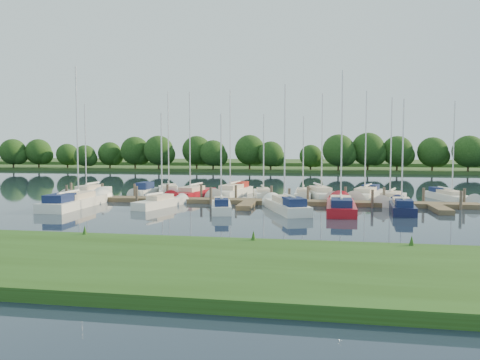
% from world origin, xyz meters
% --- Properties ---
extents(ground, '(260.00, 260.00, 0.00)m').
position_xyz_m(ground, '(0.00, 0.00, 0.00)').
color(ground, '#1A2534').
rests_on(ground, ground).
extents(near_bank, '(90.00, 10.00, 0.50)m').
position_xyz_m(near_bank, '(0.00, -16.00, 0.25)').
color(near_bank, '#214212').
rests_on(near_bank, ground).
extents(dock, '(40.00, 6.00, 0.40)m').
position_xyz_m(dock, '(0.00, 7.31, 0.20)').
color(dock, brown).
rests_on(dock, ground).
extents(mooring_pilings, '(38.24, 2.84, 2.00)m').
position_xyz_m(mooring_pilings, '(0.00, 8.43, 0.60)').
color(mooring_pilings, '#473D33').
rests_on(mooring_pilings, ground).
extents(far_shore, '(180.00, 30.00, 0.60)m').
position_xyz_m(far_shore, '(0.00, 75.00, 0.30)').
color(far_shore, '#264219').
rests_on(far_shore, ground).
extents(distant_hill, '(220.00, 40.00, 1.40)m').
position_xyz_m(distant_hill, '(0.00, 100.00, 0.70)').
color(distant_hill, '#395927').
rests_on(distant_hill, ground).
extents(treeline, '(146.11, 10.17, 8.29)m').
position_xyz_m(treeline, '(-0.55, 62.28, 4.25)').
color(treeline, '#38281C').
rests_on(treeline, ground).
extents(sailboat_n_0, '(2.04, 8.02, 10.31)m').
position_xyz_m(sailboat_n_0, '(-18.64, 12.09, 0.28)').
color(sailboat_n_0, white).
rests_on(sailboat_n_0, ground).
extents(motorboat, '(1.60, 5.57, 1.70)m').
position_xyz_m(motorboat, '(-13.01, 14.20, 0.35)').
color(motorboat, white).
rests_on(motorboat, ground).
extents(sailboat_n_2, '(4.76, 9.25, 11.72)m').
position_xyz_m(sailboat_n_2, '(-10.26, 14.59, 0.27)').
color(sailboat_n_2, white).
rests_on(sailboat_n_2, ground).
extents(sailboat_n_3, '(3.25, 8.98, 11.35)m').
position_xyz_m(sailboat_n_3, '(-6.94, 11.98, 0.28)').
color(sailboat_n_3, maroon).
rests_on(sailboat_n_3, ground).
extents(sailboat_n_4, '(3.40, 9.33, 11.80)m').
position_xyz_m(sailboat_n_4, '(-3.12, 14.46, 0.34)').
color(sailboat_n_4, white).
rests_on(sailboat_n_4, ground).
extents(sailboat_n_5, '(2.83, 7.12, 9.01)m').
position_xyz_m(sailboat_n_5, '(0.44, 13.47, 0.27)').
color(sailboat_n_5, white).
rests_on(sailboat_n_5, ground).
extents(sailboat_n_6, '(1.71, 6.84, 8.82)m').
position_xyz_m(sailboat_n_6, '(4.55, 13.78, 0.27)').
color(sailboat_n_6, white).
rests_on(sailboat_n_6, ground).
extents(sailboat_n_7, '(3.93, 8.74, 11.15)m').
position_xyz_m(sailboat_n_7, '(6.36, 13.60, 0.28)').
color(sailboat_n_7, white).
rests_on(sailboat_n_7, ground).
extents(sailboat_n_8, '(4.25, 8.93, 11.32)m').
position_xyz_m(sailboat_n_8, '(10.92, 14.24, 0.33)').
color(sailboat_n_8, white).
rests_on(sailboat_n_8, ground).
extents(sailboat_n_9, '(3.89, 8.10, 10.25)m').
position_xyz_m(sailboat_n_9, '(12.90, 10.98, 0.27)').
color(sailboat_n_9, white).
rests_on(sailboat_n_9, ground).
extents(sailboat_n_10, '(3.43, 8.04, 10.10)m').
position_xyz_m(sailboat_n_10, '(19.00, 13.97, 0.31)').
color(sailboat_n_10, white).
rests_on(sailboat_n_10, ground).
extents(sailboat_s_0, '(2.67, 10.12, 12.85)m').
position_xyz_m(sailboat_s_0, '(-14.93, 2.98, 0.34)').
color(sailboat_s_0, white).
rests_on(sailboat_s_0, ground).
extents(sailboat_s_1, '(3.09, 6.63, 8.64)m').
position_xyz_m(sailboat_s_1, '(-7.55, 4.12, 0.28)').
color(sailboat_s_1, white).
rests_on(sailboat_s_1, ground).
extents(sailboat_s_2, '(2.67, 6.44, 8.39)m').
position_xyz_m(sailboat_s_2, '(-1.65, 2.23, 0.33)').
color(sailboat_s_2, white).
rests_on(sailboat_s_2, ground).
extents(sailboat_s_3, '(4.36, 8.33, 10.83)m').
position_xyz_m(sailboat_s_3, '(3.57, 3.17, 0.34)').
color(sailboat_s_3, white).
rests_on(sailboat_s_3, ground).
extents(sailboat_s_4, '(2.42, 9.44, 11.97)m').
position_xyz_m(sailboat_s_4, '(8.01, 4.07, 0.33)').
color(sailboat_s_4, maroon).
rests_on(sailboat_s_4, ground).
extents(sailboat_s_5, '(2.29, 7.48, 9.57)m').
position_xyz_m(sailboat_s_5, '(12.92, 4.65, 0.32)').
color(sailboat_s_5, '#101435').
rests_on(sailboat_s_5, ground).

